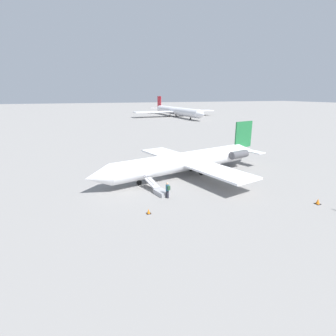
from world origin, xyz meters
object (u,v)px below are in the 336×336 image
Objects in this scene: airplane_far_left at (176,111)px; airplane_main at (189,160)px; passenger at (168,189)px; boarding_stairs at (160,191)px.

airplane_main is at bearing -23.27° from airplane_far_left.
airplane_far_left is 102.80m from passenger.
boarding_stairs is 2.38× the size of passenger.
passenger is at bearing -178.76° from boarding_stairs.
airplane_far_left is (-33.53, -88.06, 0.80)m from airplane_main.
airplane_far_left is at bearing -124.78° from airplane_main.
airplane_far_left reaches higher than airplane_main.
boarding_stairs is (6.12, 5.45, -1.63)m from airplane_main.
airplane_main is 0.51× the size of airplane_far_left.
boarding_stairs is (39.64, 93.51, -2.43)m from airplane_far_left.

